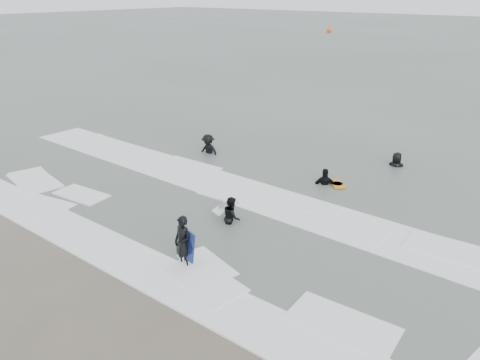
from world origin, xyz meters
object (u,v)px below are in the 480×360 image
Objects in this scene: surfer_right_far at (396,167)px; buoy at (329,31)px; surfer_right_near at (325,185)px; surfer_breaker at (208,154)px; surfer_wading at (232,223)px; surfer_centre at (184,267)px.

buoy is at bearing -73.09° from surfer_right_far.
surfer_right_far is 76.88m from buoy.
surfer_right_far is at bearing -142.90° from surfer_right_near.
surfer_right_near is at bearing 54.93° from surfer_right_far.
surfer_right_near is 4.56m from surfer_right_far.
surfer_right_far is at bearing 23.86° from surfer_breaker.
surfer_breaker is (-6.05, 5.33, 0.00)m from surfer_wading.
surfer_centre reaches higher than surfer_wading.
surfer_right_far reaches higher than surfer_wading.
surfer_centre is 87.48m from buoy.
surfer_right_far is at bearing -60.31° from surfer_wading.
surfer_wading is 8.06m from surfer_breaker.
surfer_right_near is 1.17× the size of buoy.
buoy is (-38.17, 70.04, 0.42)m from surfer_right_near.
surfer_wading is at bearing 105.33° from surfer_centre.
surfer_centre is 0.92× the size of surfer_breaker.
surfer_right_near is at bearing 91.58° from surfer_centre.
surfer_breaker is at bearing -30.68° from surfer_right_near.
buoy reaches higher than surfer_wading.
surfer_right_near is (0.19, 8.77, 0.00)m from surfer_centre.
buoy is (-37.26, 75.54, 0.42)m from surfer_wading.
surfer_breaker is at bearing 13.04° from surfer_right_far.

